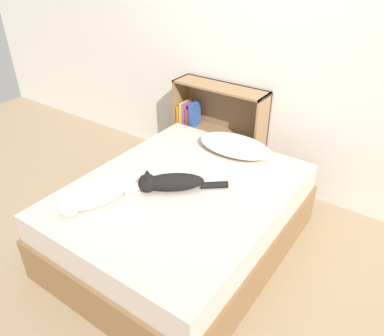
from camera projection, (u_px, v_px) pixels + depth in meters
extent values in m
plane|color=#997F60|center=(182.00, 245.00, 2.97)|extent=(8.00, 8.00, 0.00)
cube|color=silver|center=(267.00, 53.00, 3.20)|extent=(8.00, 0.06, 2.50)
cube|color=brown|center=(182.00, 229.00, 2.88)|extent=(1.44, 1.81, 0.34)
cube|color=#C1B2A3|center=(181.00, 200.00, 2.74)|extent=(1.40, 1.75, 0.21)
ellipsoid|color=white|center=(234.00, 145.00, 3.11)|extent=(0.63, 0.36, 0.11)
ellipsoid|color=white|center=(96.00, 196.00, 2.47)|extent=(0.30, 0.46, 0.15)
sphere|color=white|center=(69.00, 206.00, 2.38)|extent=(0.14, 0.14, 0.14)
cone|color=white|center=(69.00, 199.00, 2.32)|extent=(0.04, 0.04, 0.03)
cone|color=white|center=(64.00, 193.00, 2.37)|extent=(0.04, 0.04, 0.03)
cylinder|color=white|center=(136.00, 187.00, 2.64)|extent=(0.12, 0.20, 0.06)
ellipsoid|color=black|center=(174.00, 182.00, 2.63)|extent=(0.42, 0.38, 0.13)
sphere|color=black|center=(148.00, 183.00, 2.62)|extent=(0.13, 0.13, 0.13)
cone|color=black|center=(147.00, 177.00, 2.55)|extent=(0.04, 0.04, 0.03)
cone|color=black|center=(147.00, 172.00, 2.61)|extent=(0.04, 0.04, 0.03)
cylinder|color=black|center=(215.00, 185.00, 2.67)|extent=(0.18, 0.16, 0.05)
cube|color=#8E6B47|center=(181.00, 121.00, 3.88)|extent=(0.02, 0.26, 0.93)
cube|color=#8E6B47|center=(260.00, 144.00, 3.44)|extent=(0.02, 0.26, 0.93)
cube|color=#8E6B47|center=(217.00, 171.00, 3.90)|extent=(0.92, 0.26, 0.02)
cube|color=#8E6B47|center=(220.00, 87.00, 3.42)|extent=(0.92, 0.26, 0.02)
cube|color=#8E6B47|center=(218.00, 132.00, 3.66)|extent=(0.88, 0.26, 0.02)
cube|color=#8E6B47|center=(225.00, 128.00, 3.74)|extent=(0.92, 0.02, 0.93)
cube|color=orange|center=(182.00, 114.00, 3.78)|extent=(0.02, 0.16, 0.19)
cube|color=gold|center=(185.00, 113.00, 3.75)|extent=(0.03, 0.16, 0.23)
cube|color=#8C4C99|center=(188.00, 113.00, 3.73)|extent=(0.02, 0.16, 0.24)
cube|color=#B7332D|center=(191.00, 116.00, 3.73)|extent=(0.03, 0.16, 0.19)
cube|color=#2D519E|center=(195.00, 114.00, 3.69)|extent=(0.04, 0.16, 0.25)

